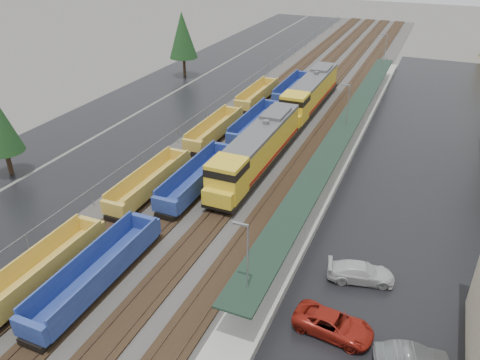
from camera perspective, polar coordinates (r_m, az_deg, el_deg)
The scene contains 15 objects.
ballast_strip at distance 68.05m, azimuth 6.34°, elevation 8.26°, with size 20.00×160.00×0.08m, color #302D2B.
trackbed at distance 68.01m, azimuth 6.34°, elevation 8.35°, with size 14.60×160.00×0.22m.
west_parking_lot at distance 73.48m, azimuth -5.04°, elevation 9.84°, with size 10.00×160.00×0.02m, color black.
west_road at distance 78.49m, azimuth -11.64°, elevation 10.60°, with size 9.00×160.00×0.02m, color black.
east_commuter_lot at distance 56.40m, azimuth 21.85°, elevation 1.80°, with size 16.00×100.00×0.02m, color black.
station_platform at distance 56.75m, azimuth 12.50°, elevation 4.24°, with size 3.00×80.00×8.00m.
chainlink_fence at distance 69.31m, azimuth -1.61°, elevation 10.18°, with size 0.08×160.04×2.02m.
tree_west_far at distance 83.87m, azimuth -7.02°, elevation 17.14°, with size 4.84×4.84×11.00m.
locomotive_lead at distance 49.63m, azimuth 1.98°, elevation 3.60°, with size 3.21×21.14×4.79m.
locomotive_trail at distance 68.33m, azimuth 8.52°, elevation 10.42°, with size 3.21×21.14×4.79m.
well_string_yellow at distance 42.15m, azimuth -16.29°, elevation -4.78°, with size 2.48×86.27×2.20m.
well_string_blue at distance 41.36m, azimuth -10.19°, elevation -4.59°, with size 2.64×93.18×2.34m.
parked_car_east_b at distance 32.33m, azimuth 11.30°, elevation -16.89°, with size 5.23×2.41×1.45m, color maroon.
parked_car_east_c at distance 36.70m, azimuth 14.53°, elevation -10.87°, with size 4.93×2.01×1.43m, color silver.
parked_car_east_e at distance 31.60m, azimuth 20.29°, elevation -19.83°, with size 4.46×1.55×1.47m, color #525657.
Camera 1 is at (18.07, -1.27, 23.49)m, focal length 35.00 mm.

